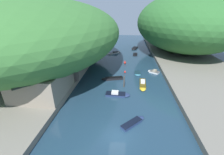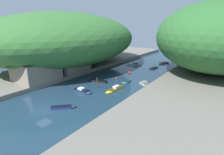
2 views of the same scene
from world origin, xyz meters
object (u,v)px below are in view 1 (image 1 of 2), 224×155
at_px(boat_mid_channel, 153,72).
at_px(boat_red_skiff, 135,54).
at_px(boat_open_rowboat, 134,48).
at_px(boat_moored_right, 118,94).
at_px(person_on_quay, 70,75).
at_px(channel_buoy_near, 125,62).
at_px(boat_far_right_bank, 143,84).
at_px(boat_near_quay, 112,78).
at_px(boat_far_upstream, 138,74).
at_px(boat_white_cruiser, 134,122).
at_px(channel_buoy_far, 125,72).
at_px(waterfront_building, 41,77).
at_px(boat_yellow_tender, 114,53).
at_px(boathouse_shed, 71,64).

bearing_deg(boat_mid_channel, boat_red_skiff, 48.24).
height_order(boat_open_rowboat, boat_mid_channel, boat_mid_channel).
distance_m(boat_moored_right, person_on_quay, 13.35).
bearing_deg(channel_buoy_near, boat_red_skiff, 71.40).
relative_size(boat_far_right_bank, boat_moored_right, 1.21).
xyz_separation_m(boat_far_right_bank, boat_near_quay, (-7.92, 2.70, -0.02)).
height_order(boat_far_upstream, boat_white_cruiser, boat_white_cruiser).
bearing_deg(channel_buoy_far, boat_red_skiff, 79.27).
distance_m(waterfront_building, boat_open_rowboat, 49.05).
distance_m(waterfront_building, channel_buoy_near, 28.59).
distance_m(waterfront_building, boat_yellow_tender, 37.55).
distance_m(waterfront_building, boat_far_right_bank, 22.62).
distance_m(boat_far_right_bank, boat_yellow_tender, 29.70).
relative_size(boat_open_rowboat, channel_buoy_near, 4.85).
bearing_deg(waterfront_building, channel_buoy_near, 55.05).
distance_m(boat_far_right_bank, channel_buoy_near, 16.40).
distance_m(boat_far_upstream, boat_white_cruiser, 20.65).
bearing_deg(boat_moored_right, boat_far_upstream, 158.72).
height_order(boat_far_right_bank, boat_open_rowboat, boat_far_right_bank).
bearing_deg(boat_far_upstream, boat_red_skiff, -91.46).
bearing_deg(boat_red_skiff, waterfront_building, -114.79).
relative_size(boat_red_skiff, boat_mid_channel, 1.36).
height_order(boat_far_right_bank, boat_near_quay, boat_far_right_bank).
bearing_deg(channel_buoy_near, boat_far_right_bank, -73.33).
relative_size(boat_open_rowboat, person_on_quay, 3.39).
bearing_deg(boat_near_quay, boat_mid_channel, -78.02).
xyz_separation_m(boathouse_shed, boat_far_right_bank, (18.91, -3.80, -3.18)).
height_order(boat_far_right_bank, boat_yellow_tender, boat_far_right_bank).
xyz_separation_m(boat_mid_channel, person_on_quay, (-21.85, -9.02, 1.75)).
distance_m(boat_moored_right, boat_near_quay, 8.09).
distance_m(boat_red_skiff, boat_far_right_bank, 27.61).
relative_size(boat_far_right_bank, boat_near_quay, 1.10).
bearing_deg(boat_far_upstream, boat_moored_right, 66.94).
bearing_deg(boat_far_right_bank, person_on_quay, 4.30).
relative_size(boat_near_quay, boat_mid_channel, 1.59).
bearing_deg(boat_moored_right, boat_red_skiff, 171.98).
distance_m(boathouse_shed, boat_mid_channel, 23.52).
xyz_separation_m(boat_near_quay, boat_open_rowboat, (7.20, 34.32, -0.01)).
bearing_deg(boat_far_upstream, boat_mid_channel, -159.85).
bearing_deg(boat_open_rowboat, boat_moored_right, 100.00).
bearing_deg(boat_far_right_bank, boat_near_quay, -15.19).
relative_size(boat_far_right_bank, boat_open_rowboat, 1.12).
bearing_deg(boat_mid_channel, boat_far_right_bank, -168.92).
bearing_deg(boat_yellow_tender, boat_open_rowboat, -84.78).
height_order(boat_moored_right, boat_open_rowboat, boat_moored_right).
bearing_deg(person_on_quay, boat_moored_right, -104.72).
relative_size(boat_yellow_tender, channel_buoy_near, 4.81).
height_order(waterfront_building, boathouse_shed, waterfront_building).
relative_size(boat_red_skiff, person_on_quay, 2.95).
distance_m(boat_far_upstream, boat_mid_channel, 5.02).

